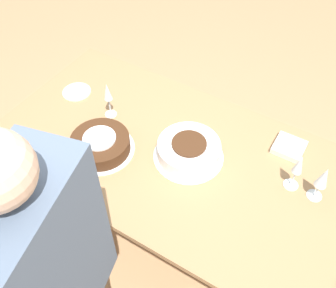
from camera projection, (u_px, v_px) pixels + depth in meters
The scene contains 11 objects.
ground_plane at pixel (168, 225), 2.44m from camera, with size 12.00×12.00×0.00m, color #A87F56.
dining_table at pixel (168, 163), 1.94m from camera, with size 1.78×0.97×0.76m.
cake_center_white at pixel (189, 150), 1.81m from camera, with size 0.34×0.34×0.10m.
cake_front_chocolate at pixel (101, 144), 1.84m from camera, with size 0.33×0.33×0.09m.
wine_glass_near at pixel (323, 179), 1.59m from camera, with size 0.07×0.07×0.20m.
wine_glass_far at pixel (298, 167), 1.62m from camera, with size 0.07×0.07×0.21m.
wine_glass_extra at pixel (108, 94), 1.93m from camera, with size 0.06×0.06×0.21m.
dessert_plate_left at pixel (77, 92), 2.15m from camera, with size 0.16×0.16×0.01m.
fork_pile at pixel (36, 144), 1.89m from camera, with size 0.21×0.11×0.01m.
napkin_stack at pixel (289, 147), 1.86m from camera, with size 0.15×0.14×0.03m.
person_cutting at pixel (55, 278), 1.20m from camera, with size 0.31×0.44×1.67m.
Camera 1 is at (0.62, -1.03, 2.19)m, focal length 40.00 mm.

